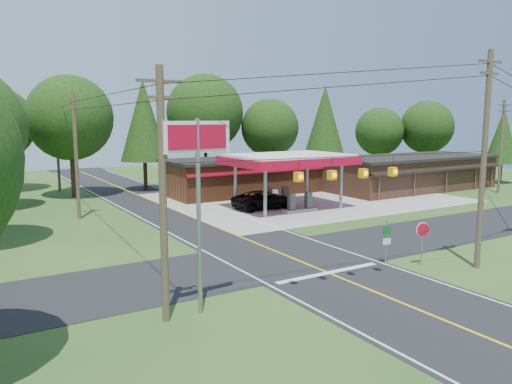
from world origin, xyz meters
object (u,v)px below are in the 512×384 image
sedan_car (268,189)px  big_stop_sign (198,167)px  gas_canopy (288,161)px  octagonal_stop_sign (423,233)px  suv_car (264,200)px

sedan_car → big_stop_sign: 33.27m
sedan_car → gas_canopy: bearing=-93.7°
gas_canopy → octagonal_stop_sign: (-3.70, -18.12, -2.45)m
gas_canopy → suv_car: gas_canopy is taller
gas_canopy → big_stop_sign: (-17.00, -18.01, 1.83)m
sedan_car → octagonal_stop_sign: octagonal_stop_sign is taller
gas_canopy → octagonal_stop_sign: bearing=-101.5°
suv_car → octagonal_stop_sign: size_ratio=2.38×
suv_car → octagonal_stop_sign: octagonal_stop_sign is taller
big_stop_sign → octagonal_stop_sign: bearing=-0.5°
sedan_car → octagonal_stop_sign: (-6.70, -26.12, 1.20)m
suv_car → big_stop_sign: 24.92m
suv_car → sedan_car: 8.48m
suv_car → big_stop_sign: (-15.14, -19.07, 5.29)m
sedan_car → octagonal_stop_sign: bearing=-87.6°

